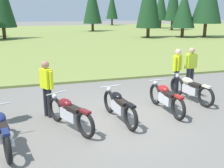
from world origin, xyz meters
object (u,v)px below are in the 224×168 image
motorcycle_black (119,106)px  rider_with_back_turned (47,86)px  motorcycle_maroon (69,113)px  motorcycle_red (166,98)px  motorcycle_cream (191,89)px  rider_checking_bike (177,68)px  motorcycle_navy (2,130)px  rider_near_row_end (191,66)px

motorcycle_black → rider_with_back_turned: (-1.91, 0.88, 0.51)m
motorcycle_maroon → motorcycle_red: size_ratio=0.92×
motorcycle_cream → rider_checking_bike: 1.11m
motorcycle_maroon → rider_with_back_turned: bearing=115.2°
motorcycle_navy → motorcycle_black: size_ratio=0.99×
motorcycle_black → rider_checking_bike: bearing=33.7°
rider_near_row_end → motorcycle_maroon: bearing=-155.7°
motorcycle_maroon → motorcycle_cream: 4.45m
rider_with_back_turned → motorcycle_navy: bearing=-124.0°
motorcycle_black → motorcycle_red: 1.63m
rider_near_row_end → motorcycle_cream: bearing=-120.9°
motorcycle_navy → rider_near_row_end: (6.60, 2.86, 0.51)m
rider_checking_bike → rider_near_row_end: 0.71m
motorcycle_navy → motorcycle_maroon: size_ratio=1.07×
rider_with_back_turned → rider_checking_bike: size_ratio=1.00×
motorcycle_navy → motorcycle_cream: bearing=16.1°
rider_near_row_end → motorcycle_navy: bearing=-156.5°
motorcycle_navy → rider_checking_bike: (5.91, 2.69, 0.51)m
rider_with_back_turned → rider_near_row_end: (5.50, 1.23, 0.00)m
motorcycle_maroon → rider_checking_bike: rider_checking_bike is taller
motorcycle_maroon → motorcycle_black: 1.43m
motorcycle_red → rider_near_row_end: (1.98, 1.83, 0.51)m
motorcycle_navy → rider_checking_bike: bearing=24.5°
motorcycle_navy → motorcycle_black: (3.01, 0.76, 0.00)m
motorcycle_black → rider_checking_bike: rider_checking_bike is taller
motorcycle_black → rider_checking_bike: 3.52m
motorcycle_red → rider_with_back_turned: size_ratio=1.26×
motorcycle_maroon → rider_checking_bike: 4.83m
motorcycle_maroon → motorcycle_black: size_ratio=0.92×
motorcycle_black → rider_checking_bike: size_ratio=1.25×
rider_checking_bike → rider_near_row_end: size_ratio=1.00×
motorcycle_navy → motorcycle_red: (4.62, 1.03, 0.00)m
motorcycle_maroon → rider_near_row_end: rider_near_row_end is taller
rider_checking_bike → rider_with_back_turned: bearing=-167.6°
motorcycle_black → motorcycle_cream: same height
motorcycle_red → rider_near_row_end: rider_near_row_end is taller
motorcycle_navy → rider_with_back_turned: size_ratio=1.24×
motorcycle_navy → motorcycle_red: size_ratio=0.99×
motorcycle_red → motorcycle_navy: bearing=-167.4°
motorcycle_black → motorcycle_red: bearing=9.7°
motorcycle_cream → rider_with_back_turned: 4.83m
rider_with_back_turned → rider_near_row_end: same height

